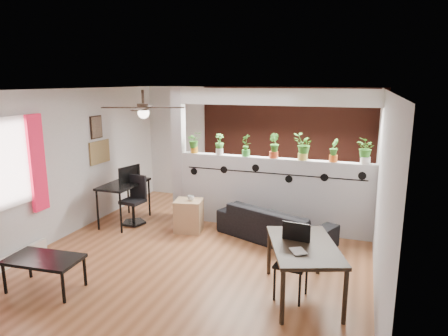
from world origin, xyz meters
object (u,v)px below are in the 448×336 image
Objects in this scene: potted_plant_0 at (194,142)px; office_chair at (135,203)px; cup at (191,198)px; computer_desk at (124,187)px; potted_plant_6 at (366,150)px; potted_plant_5 at (334,150)px; potted_plant_4 at (303,146)px; potted_plant_2 at (246,144)px; ceiling_fan at (143,109)px; cube_shelf at (189,216)px; potted_plant_1 at (219,144)px; sofa at (275,224)px; coffee_table at (44,261)px; potted_plant_3 at (274,145)px; folding_chair at (294,254)px; dining_table at (304,250)px.

office_chair is (-0.98, -0.66, -1.16)m from potted_plant_0.
computer_desk reaches higher than cup.
computer_desk is at bearing -171.30° from potted_plant_6.
potted_plant_5 is 3.98m from computer_desk.
potted_plant_4 is at bearing -180.00° from potted_plant_5.
potted_plant_2 is (1.05, 0.00, 0.01)m from potted_plant_0.
potted_plant_4 reaches higher than potted_plant_2.
potted_plant_2 is (1.07, 1.80, -0.74)m from ceiling_fan.
cube_shelf is at bearing -167.47° from potted_plant_6.
potted_plant_6 is at bearing 8.70° from computer_desk.
potted_plant_1 is 2.04m from computer_desk.
potted_plant_5 is 1.64m from sofa.
sofa is at bearing 47.36° from coffee_table.
potted_plant_0 reaches higher than sofa.
sofa is (-1.41, -0.53, -1.30)m from potted_plant_6.
potted_plant_6 is at bearing 9.01° from office_chair.
potted_plant_5 is 2.68m from cup.
computer_desk is (-3.84, -0.67, -0.84)m from potted_plant_5.
potted_plant_6 is at bearing 0.00° from potted_plant_3.
cup is (-0.31, -0.67, -0.92)m from potted_plant_1.
potted_plant_5 is (2.63, 0.00, -0.00)m from potted_plant_0.
computer_desk is (-1.42, -0.00, 0.09)m from cup.
office_chair is at bearing 23.81° from sofa.
office_chair is (-1.51, -0.66, -1.15)m from potted_plant_1.
potted_plant_6 reaches higher than coffee_table.
folding_chair is at bearing -96.58° from potted_plant_5.
potted_plant_0 reaches higher than computer_desk.
computer_desk is (-1.73, -0.67, -0.84)m from potted_plant_1.
ceiling_fan reaches higher than potted_plant_4.
potted_plant_0 is 0.43× the size of folding_chair.
cup is 0.12× the size of coffee_table.
potted_plant_2 is 2.50m from computer_desk.
potted_plant_5 is at bearing 0.00° from potted_plant_4.
potted_plant_5 is 0.40× the size of coffee_table.
potted_plant_0 is at bearing -180.00° from potted_plant_5.
potted_plant_3 is at bearing 13.86° from cube_shelf.
folding_chair reaches higher than sofa.
potted_plant_6 reaches higher than cube_shelf.
potted_plant_1 is at bearing -2.26° from sofa.
cube_shelf is at bearing 25.99° from sofa.
potted_plant_3 is at bearing 109.23° from folding_chair.
potted_plant_0 is 2.63m from potted_plant_5.
computer_desk is 2.64m from coffee_table.
ceiling_fan reaches higher than cup.
office_chair is (0.22, 0.01, -0.31)m from computer_desk.
dining_table is at bearing -106.25° from potted_plant_6.
ceiling_fan is 3.06m from dining_table.
dining_table is at bearing -1.72° from folding_chair.
potted_plant_2 is 0.93× the size of potted_plant_6.
folding_chair is at bearing 178.28° from dining_table.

